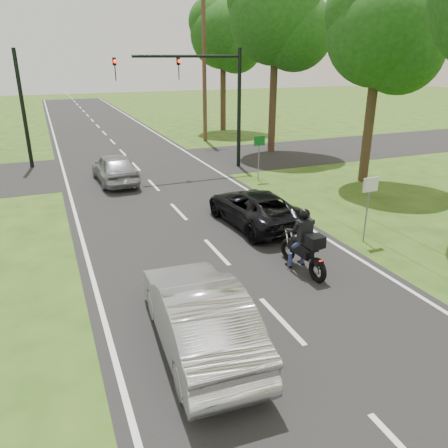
{
  "coord_description": "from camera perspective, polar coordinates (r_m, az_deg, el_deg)",
  "views": [
    {
      "loc": [
        -4.39,
        -7.29,
        5.56
      ],
      "look_at": [
        -0.17,
        3.0,
        1.3
      ],
      "focal_mm": 35.0,
      "sensor_mm": 36.0,
      "label": 1
    }
  ],
  "objects": [
    {
      "name": "signal_pole_far",
      "position": [
        25.43,
        -24.74,
        13.35
      ],
      "size": [
        0.2,
        0.2,
        6.0
      ],
      "primitive_type": "cylinder",
      "color": "black",
      "rests_on": "ground"
    },
    {
      "name": "road",
      "position": [
        18.68,
        -7.72,
        3.48
      ],
      "size": [
        8.0,
        100.0,
        0.01
      ],
      "primitive_type": "cube",
      "color": "black",
      "rests_on": "ground"
    },
    {
      "name": "sign_white",
      "position": [
        14.28,
        18.45,
        3.75
      ],
      "size": [
        0.55,
        0.07,
        2.12
      ],
      "color": "slate",
      "rests_on": "ground"
    },
    {
      "name": "tree_row_d",
      "position": [
        27.64,
        7.66,
        24.69
      ],
      "size": [
        5.76,
        5.58,
        10.45
      ],
      "color": "#332316",
      "rests_on": "ground"
    },
    {
      "name": "sign_green",
      "position": [
        20.87,
        4.62,
        9.96
      ],
      "size": [
        0.55,
        0.07,
        2.12
      ],
      "color": "slate",
      "rests_on": "ground"
    },
    {
      "name": "tree_row_e",
      "position": [
        35.88,
        0.46,
        23.0
      ],
      "size": [
        5.28,
        5.12,
        9.61
      ],
      "color": "#332316",
      "rests_on": "ground"
    },
    {
      "name": "silver_sedan",
      "position": [
        8.93,
        -3.34,
        -11.69
      ],
      "size": [
        1.81,
        4.57,
        1.48
      ],
      "primitive_type": "imported",
      "rotation": [
        0.0,
        0.0,
        3.09
      ],
      "color": "#B5B6BB",
      "rests_on": "road"
    },
    {
      "name": "motorcycle_rider",
      "position": [
        12.1,
        10.46,
        -3.01
      ],
      "size": [
        0.6,
        2.12,
        1.82
      ],
      "rotation": [
        0.0,
        0.0,
        0.03
      ],
      "color": "black",
      "rests_on": "ground"
    },
    {
      "name": "tree_row_c",
      "position": [
        21.43,
        20.48,
        21.56
      ],
      "size": [
        4.8,
        4.65,
        8.76
      ],
      "color": "#332316",
      "rests_on": "ground"
    },
    {
      "name": "cross_road",
      "position": [
        24.34,
        -11.43,
        7.36
      ],
      "size": [
        60.0,
        7.0,
        0.01
      ],
      "primitive_type": "cube",
      "color": "black",
      "rests_on": "ground"
    },
    {
      "name": "traffic_signal",
      "position": [
        22.69,
        -2.48,
        17.35
      ],
      "size": [
        6.38,
        0.44,
        6.0
      ],
      "color": "black",
      "rests_on": "ground"
    },
    {
      "name": "utility_pole_far",
      "position": [
        31.15,
        -2.6,
        20.08
      ],
      "size": [
        1.6,
        0.28,
        10.0
      ],
      "color": "brown",
      "rests_on": "ground"
    },
    {
      "name": "silver_suv",
      "position": [
        21.21,
        -14.07,
        7.14
      ],
      "size": [
        1.83,
        4.2,
        1.41
      ],
      "primitive_type": "imported",
      "rotation": [
        0.0,
        0.0,
        3.18
      ],
      "color": "#9FA0A7",
      "rests_on": "road"
    },
    {
      "name": "dark_suv",
      "position": [
        15.35,
        4.01,
        2.15
      ],
      "size": [
        2.31,
        4.53,
        1.22
      ],
      "primitive_type": "imported",
      "rotation": [
        0.0,
        0.0,
        3.21
      ],
      "color": "black",
      "rests_on": "road"
    },
    {
      "name": "ground",
      "position": [
        10.17,
        7.49,
        -12.41
      ],
      "size": [
        140.0,
        140.0,
        0.0
      ],
      "primitive_type": "plane",
      "color": "#284A14",
      "rests_on": "ground"
    }
  ]
}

